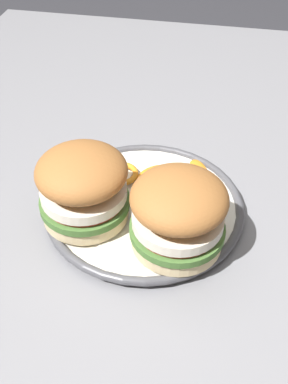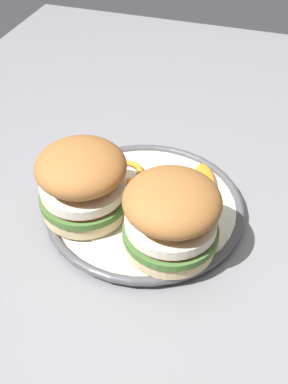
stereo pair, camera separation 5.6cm
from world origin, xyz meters
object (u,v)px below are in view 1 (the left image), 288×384
Objects in this scene: dining_table at (156,252)px; dinner_plate at (144,208)px; sandwich_half_left at (178,213)px; sandwich_half_right at (83,186)px.

dining_table is 0.09m from dinner_plate.
dining_table is 0.17m from sandwich_half_left.
sandwich_half_right reaches higher than dinner_plate.
dining_table is at bearing -66.91° from sandwich_half_right.
dinner_plate reaches higher than dining_table.
sandwich_half_left is at bearing -138.13° from dinner_plate.
sandwich_half_right is at bearing 78.59° from sandwich_half_left.
sandwich_half_left and sandwich_half_right have the same top height.
dining_table is 4.85× the size of dinner_plate.
dinner_plate is at bearing -64.69° from sandwich_half_right.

